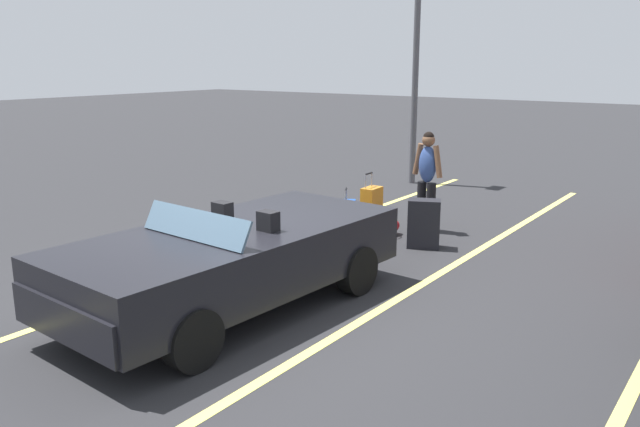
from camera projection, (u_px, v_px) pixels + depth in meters
ground_plane at (234, 308)px, 7.32m from camera, size 80.00×80.00×0.00m
lot_line_near at (159, 285)px, 8.07m from camera, size 18.00×0.12×0.01m
lot_line_mid at (333, 338)px, 6.53m from camera, size 18.00×0.12×0.01m
lot_line_far at (616, 424)px, 4.99m from camera, size 18.00×0.12×0.01m
convertible_car at (219, 263)px, 7.03m from camera, size 4.23×2.01×1.24m
suitcase_large_black at (424, 224)px, 9.60m from camera, size 0.46×0.55×0.74m
suitcase_medium_bright at (372, 205)px, 11.11m from camera, size 0.41×0.26×0.87m
suitcase_small_carryon at (349, 216)px, 10.60m from camera, size 0.39×0.34×0.71m
duffel_bag at (383, 226)px, 10.27m from camera, size 0.71×0.53×0.34m
traveler_person at (427, 176)px, 10.41m from camera, size 0.29×0.61×1.65m
parking_lamp_post at (416, 54)px, 14.09m from camera, size 0.50×0.24×4.98m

